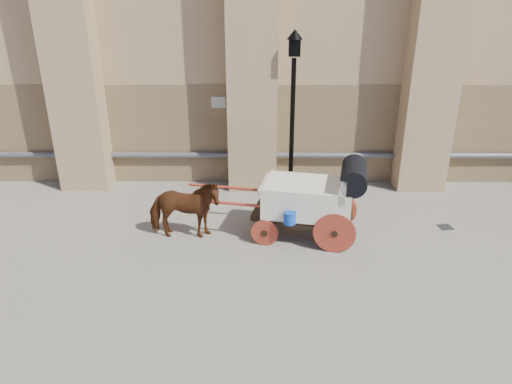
{
  "coord_description": "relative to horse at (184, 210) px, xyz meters",
  "views": [
    {
      "loc": [
        -0.82,
        -9.37,
        5.17
      ],
      "look_at": [
        -0.88,
        0.34,
        1.15
      ],
      "focal_mm": 32.0,
      "sensor_mm": 36.0,
      "label": 1
    }
  ],
  "objects": [
    {
      "name": "ground",
      "position": [
        2.55,
        -0.27,
        -0.73
      ],
      "size": [
        90.0,
        90.0,
        0.0
      ],
      "primitive_type": "plane",
      "color": "slate",
      "rests_on": "ground"
    },
    {
      "name": "horse",
      "position": [
        0.0,
        0.0,
        0.0
      ],
      "size": [
        0.79,
        1.73,
        1.46
      ],
      "primitive_type": "imported",
      "rotation": [
        0.0,
        0.0,
        1.57
      ],
      "color": "#572814",
      "rests_on": "ground"
    },
    {
      "name": "carriage",
      "position": [
        3.03,
        0.08,
        0.31
      ],
      "size": [
        4.53,
        2.03,
        1.92
      ],
      "rotation": [
        0.0,
        0.0,
        -0.2
      ],
      "color": "black",
      "rests_on": "ground"
    },
    {
      "name": "street_lamp",
      "position": [
        2.66,
        2.72,
        1.72
      ],
      "size": [
        0.43,
        0.43,
        4.58
      ],
      "color": "black",
      "rests_on": "ground"
    },
    {
      "name": "drain_grate_near",
      "position": [
        3.38,
        -0.14,
        -0.72
      ],
      "size": [
        0.42,
        0.42,
        0.01
      ],
      "primitive_type": "cube",
      "rotation": [
        0.0,
        0.0,
        -0.39
      ],
      "color": "black",
      "rests_on": "ground"
    },
    {
      "name": "drain_grate_far",
      "position": [
        6.41,
        0.57,
        -0.72
      ],
      "size": [
        0.37,
        0.37,
        0.01
      ],
      "primitive_type": "cube",
      "rotation": [
        0.0,
        0.0,
        0.16
      ],
      "color": "black",
      "rests_on": "ground"
    }
  ]
}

